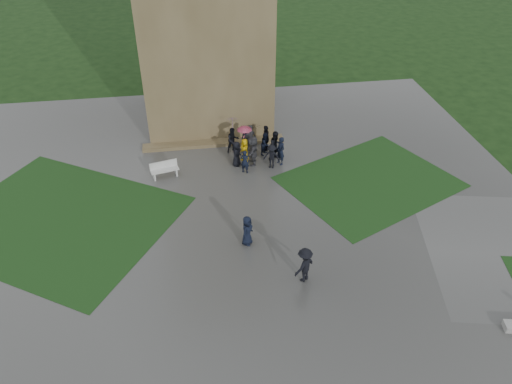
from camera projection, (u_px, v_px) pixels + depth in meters
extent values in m
plane|color=black|center=(232.00, 256.00, 23.52)|extent=(120.00, 120.00, 0.00)
cube|color=#3A3A38|center=(228.00, 229.00, 25.13)|extent=(34.00, 34.00, 0.02)
cube|color=black|center=(60.00, 220.00, 25.70)|extent=(14.10, 13.46, 0.01)
cube|color=black|center=(370.00, 182.00, 28.57)|extent=(11.12, 10.15, 0.01)
cube|color=brown|center=(214.00, 143.00, 32.00)|extent=(9.00, 0.80, 0.22)
cube|color=silver|center=(165.00, 170.00, 28.72)|extent=(1.68, 0.85, 0.06)
cube|color=silver|center=(154.00, 176.00, 28.67)|extent=(0.19, 0.44, 0.45)
cube|color=silver|center=(176.00, 171.00, 29.07)|extent=(0.19, 0.44, 0.45)
cube|color=silver|center=(163.00, 164.00, 28.76)|extent=(1.58, 0.44, 0.43)
imported|color=black|center=(276.00, 146.00, 30.10)|extent=(1.04, 0.84, 1.86)
imported|color=black|center=(265.00, 144.00, 30.71)|extent=(0.76, 0.81, 1.46)
imported|color=black|center=(266.00, 138.00, 31.05)|extent=(0.63, 1.03, 1.70)
imported|color=#3B3B40|center=(250.00, 140.00, 30.62)|extent=(1.26, 1.27, 1.95)
imported|color=black|center=(246.00, 139.00, 31.01)|extent=(0.69, 0.55, 1.66)
imported|color=black|center=(233.00, 140.00, 30.85)|extent=(0.91, 0.67, 1.66)
imported|color=#DFB20D|center=(245.00, 150.00, 30.03)|extent=(0.72, 0.85, 1.48)
imported|color=black|center=(237.00, 154.00, 29.60)|extent=(0.83, 0.93, 1.58)
imported|color=black|center=(245.00, 162.00, 28.99)|extent=(0.63, 0.56, 1.46)
imported|color=#3B3B40|center=(253.00, 150.00, 29.65)|extent=(1.01, 1.81, 1.85)
imported|color=black|center=(272.00, 157.00, 29.38)|extent=(1.11, 0.89, 1.53)
imported|color=black|center=(281.00, 151.00, 29.68)|extent=(0.65, 0.76, 1.77)
imported|color=#E85F88|center=(245.00, 132.00, 29.31)|extent=(0.86, 0.86, 0.76)
imported|color=#69338C|center=(233.00, 124.00, 30.18)|extent=(0.86, 0.86, 0.79)
imported|color=black|center=(253.00, 132.00, 28.93)|extent=(1.00, 1.00, 0.92)
imported|color=black|center=(247.00, 230.00, 23.79)|extent=(0.85, 0.93, 1.58)
imported|color=black|center=(305.00, 265.00, 21.73)|extent=(1.26, 1.15, 1.76)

